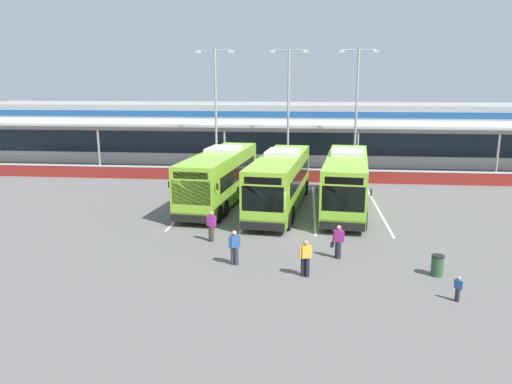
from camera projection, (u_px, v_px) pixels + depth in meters
The scene contains 19 objects.
ground_plane at pixel (278, 232), 27.27m from camera, with size 200.00×200.00×0.00m, color #605E5B.
terminal_building at pixel (293, 132), 52.73m from camera, with size 70.00×13.00×6.00m.
red_barrier_wall at pixel (288, 175), 41.22m from camera, with size 60.00×0.40×1.10m.
coach_bus_leftmost at pixel (220, 178), 33.50m from camera, with size 3.97×12.34×3.78m.
coach_bus_left_centre at pixel (280, 182), 32.02m from camera, with size 3.97×12.34×3.78m.
coach_bus_centre at pixel (346, 182), 32.02m from camera, with size 3.97×12.34×3.78m.
bay_stripe_far_west at pixel (192, 204), 33.72m from camera, with size 0.14×13.00×0.01m, color silver.
bay_stripe_west at pixel (252, 205), 33.30m from camera, with size 0.14×13.00×0.01m, color silver.
bay_stripe_mid_west at pixel (314, 207), 32.88m from camera, with size 0.14×13.00×0.01m, color silver.
bay_stripe_centre at pixel (378, 208), 32.46m from camera, with size 0.14×13.00×0.01m, color silver.
pedestrian_with_handbag at pixel (338, 241), 23.06m from camera, with size 0.64×0.43×1.62m.
pedestrian_in_dark_coat at pixel (305, 257), 20.87m from camera, with size 0.53×0.31×1.62m.
pedestrian_child at pixel (458, 288), 18.54m from camera, with size 0.28×0.27×1.00m.
pedestrian_near_bin at pixel (211, 225), 25.54m from camera, with size 0.54×0.37×1.62m.
pedestrian_approaching_bus at pixel (234, 246), 22.23m from camera, with size 0.53×0.33×1.62m.
lamp_post_west at pixel (216, 105), 42.46m from camera, with size 3.24×0.28×11.00m.
lamp_post_centre at pixel (288, 105), 42.12m from camera, with size 3.24×0.28×11.00m.
lamp_post_east at pixel (356, 105), 41.76m from camera, with size 3.24×0.28×11.00m.
litter_bin at pixel (437, 265), 21.03m from camera, with size 0.54×0.54×0.93m.
Camera 1 is at (1.46, -26.10, 8.15)m, focal length 34.26 mm.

